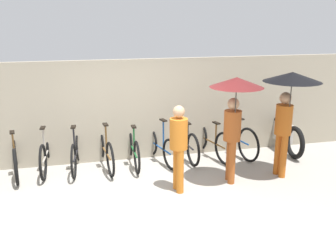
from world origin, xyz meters
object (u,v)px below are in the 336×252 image
at_px(parked_bicycle_1, 47,153).
at_px(parked_bicycle_2, 76,152).
at_px(parked_bicycle_0, 15,157).
at_px(motorcycle, 281,132).
at_px(parked_bicycle_3, 105,150).
at_px(pedestrian_trailing, 289,94).
at_px(pedestrian_leading, 179,142).
at_px(parked_bicycle_6, 185,142).
at_px(parked_bicycle_8, 234,137).
at_px(pedestrian_center, 235,102).
at_px(parked_bicycle_4, 133,148).
at_px(parked_bicycle_7, 211,141).
at_px(parked_bicycle_5, 160,146).

relative_size(parked_bicycle_1, parked_bicycle_2, 1.04).
distance_m(parked_bicycle_0, motorcycle, 5.95).
xyz_separation_m(parked_bicycle_2, parked_bicycle_3, (0.59, -0.01, -0.00)).
xyz_separation_m(parked_bicycle_2, pedestrian_trailing, (3.94, -1.42, 1.29)).
bearing_deg(pedestrian_leading, parked_bicycle_2, -45.13).
relative_size(parked_bicycle_6, pedestrian_trailing, 0.83).
distance_m(parked_bicycle_0, parked_bicycle_8, 4.74).
bearing_deg(parked_bicycle_1, pedestrian_center, -110.28).
distance_m(parked_bicycle_6, parked_bicycle_8, 1.18).
height_order(parked_bicycle_4, pedestrian_leading, pedestrian_leading).
xyz_separation_m(parked_bicycle_7, pedestrian_leading, (-1.17, -1.51, 0.55)).
distance_m(parked_bicycle_8, pedestrian_leading, 2.42).
height_order(parked_bicycle_0, parked_bicycle_8, parked_bicycle_0).
height_order(parked_bicycle_5, parked_bicycle_8, parked_bicycle_5).
height_order(parked_bicycle_1, parked_bicycle_8, parked_bicycle_1).
relative_size(parked_bicycle_1, pedestrian_trailing, 0.83).
relative_size(parked_bicycle_4, pedestrian_leading, 1.08).
relative_size(parked_bicycle_6, pedestrian_leading, 1.09).
xyz_separation_m(parked_bicycle_3, parked_bicycle_8, (2.96, 0.08, 0.02)).
relative_size(parked_bicycle_6, pedestrian_center, 0.85).
bearing_deg(parked_bicycle_5, pedestrian_trailing, -136.45).
distance_m(parked_bicycle_1, parked_bicycle_3, 1.19).
height_order(parked_bicycle_8, pedestrian_leading, pedestrian_leading).
xyz_separation_m(parked_bicycle_2, pedestrian_center, (2.84, -1.44, 1.21)).
relative_size(parked_bicycle_3, pedestrian_trailing, 0.86).
height_order(parked_bicycle_4, parked_bicycle_7, parked_bicycle_4).
bearing_deg(pedestrian_center, parked_bicycle_6, -64.45).
distance_m(pedestrian_leading, pedestrian_center, 1.25).
xyz_separation_m(parked_bicycle_3, pedestrian_center, (2.25, -1.43, 1.21)).
relative_size(parked_bicycle_4, pedestrian_center, 0.84).
xyz_separation_m(parked_bicycle_2, pedestrian_leading, (1.78, -1.50, 0.55)).
distance_m(parked_bicycle_0, parked_bicycle_2, 1.19).
bearing_deg(parked_bicycle_1, parked_bicycle_3, -91.25).
height_order(parked_bicycle_0, motorcycle, parked_bicycle_0).
bearing_deg(pedestrian_leading, parked_bicycle_0, -31.75).
relative_size(parked_bicycle_8, motorcycle, 0.89).
relative_size(parked_bicycle_1, pedestrian_leading, 1.10).
height_order(parked_bicycle_1, parked_bicycle_4, parked_bicycle_4).
xyz_separation_m(parked_bicycle_6, pedestrian_leading, (-0.58, -1.59, 0.55)).
relative_size(parked_bicycle_3, parked_bicycle_4, 1.05).
bearing_deg(parked_bicycle_4, pedestrian_leading, -157.57).
distance_m(parked_bicycle_2, parked_bicycle_3, 0.59).
height_order(parked_bicycle_0, parked_bicycle_7, parked_bicycle_0).
bearing_deg(parked_bicycle_0, parked_bicycle_2, -98.47).
height_order(parked_bicycle_6, pedestrian_trailing, pedestrian_trailing).
height_order(parked_bicycle_2, parked_bicycle_7, parked_bicycle_2).
bearing_deg(parked_bicycle_1, pedestrian_leading, -120.01).
distance_m(parked_bicycle_0, pedestrian_center, 4.45).
bearing_deg(pedestrian_center, pedestrian_trailing, -170.21).
xyz_separation_m(parked_bicycle_0, motorcycle, (5.95, 0.11, 0.04)).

